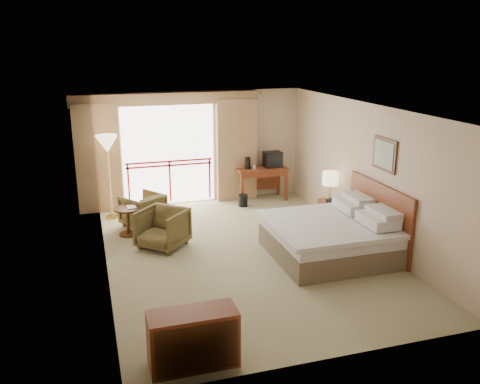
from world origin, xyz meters
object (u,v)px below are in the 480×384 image
object	(u,v)px
bed	(332,236)
tv	(273,159)
nightstand	(330,213)
armchair_near	(163,247)
table_lamp	(330,179)
wastebasket	(243,201)
dresser	(193,339)
side_table	(128,217)
floor_lamp	(107,147)
desk	(260,174)
armchair_far	(144,226)

from	to	relation	value
bed	tv	xyz separation A→B (m)	(0.22, 3.68, 0.64)
nightstand	armchair_near	distance (m)	3.64
bed	table_lamp	size ratio (longest dim) A/B	3.55
tv	wastebasket	xyz separation A→B (m)	(-0.89, -0.38, -0.87)
bed	dresser	distance (m)	4.02
side_table	floor_lamp	xyz separation A→B (m)	(-0.25, 1.21, 1.22)
armchair_near	nightstand	bearing A→B (deg)	45.39
armchair_near	table_lamp	bearing A→B (deg)	46.18
armchair_near	desk	bearing A→B (deg)	83.22
table_lamp	desk	bearing A→B (deg)	110.06
bed	tv	bearing A→B (deg)	86.60
armchair_far	dresser	size ratio (longest dim) A/B	0.72
table_lamp	armchair_near	size ratio (longest dim) A/B	0.72
armchair_far	armchair_near	world-z (taller)	armchair_near
armchair_near	floor_lamp	size ratio (longest dim) A/B	0.45
armchair_far	side_table	distance (m)	0.70
table_lamp	wastebasket	world-z (taller)	table_lamp
armchair_far	floor_lamp	distance (m)	1.88
nightstand	tv	xyz separation A→B (m)	(-0.50, 2.19, 0.74)
nightstand	armchair_far	world-z (taller)	nightstand
bed	side_table	bearing A→B (deg)	148.14
bed	table_lamp	xyz separation A→B (m)	(0.72, 1.55, 0.64)
tv	armchair_near	world-z (taller)	tv
wastebasket	side_table	world-z (taller)	side_table
desk	side_table	size ratio (longest dim) A/B	2.19
table_lamp	side_table	world-z (taller)	table_lamp
nightstand	floor_lamp	xyz separation A→B (m)	(-4.46, 1.88, 1.34)
desk	side_table	world-z (taller)	desk
tv	desk	bearing A→B (deg)	-177.00
table_lamp	dresser	xyz separation A→B (m)	(-3.85, -4.07, -0.66)
armchair_far	armchair_near	xyz separation A→B (m)	(0.22, -1.31, 0.00)
dresser	armchair_near	bearing A→B (deg)	89.65
bed	desk	bearing A→B (deg)	91.24
armchair_far	floor_lamp	bearing A→B (deg)	-84.94
side_table	wastebasket	bearing A→B (deg)	21.87
tv	bed	bearing A→B (deg)	-78.87
armchair_far	table_lamp	bearing A→B (deg)	130.03
side_table	dresser	distance (m)	4.71
bed	tv	distance (m)	3.74
bed	armchair_far	world-z (taller)	bed
desk	floor_lamp	distance (m)	3.81
nightstand	table_lamp	world-z (taller)	table_lamp
armchair_far	side_table	world-z (taller)	side_table
armchair_near	wastebasket	bearing A→B (deg)	84.12
tv	floor_lamp	distance (m)	4.02
floor_lamp	dresser	distance (m)	6.07
bed	armchair_near	size ratio (longest dim) A/B	2.54
dresser	floor_lamp	bearing A→B (deg)	98.85
tv	table_lamp	bearing A→B (deg)	-62.24
wastebasket	armchair_near	distance (m)	2.99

